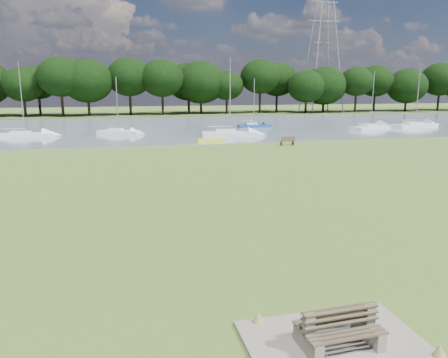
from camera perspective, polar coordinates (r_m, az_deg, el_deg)
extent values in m
plane|color=olive|center=(23.52, -1.44, -2.72)|extent=(220.00, 220.00, 0.00)
cube|color=gray|center=(64.70, -9.27, 6.62)|extent=(220.00, 40.00, 0.10)
cube|color=#4C6626|center=(94.55, -10.66, 8.26)|extent=(220.00, 20.00, 0.40)
cube|color=gray|center=(11.21, 14.67, -20.49)|extent=(4.20, 3.20, 0.10)
cube|color=gray|center=(10.73, 10.92, -20.16)|extent=(0.28, 1.11, 0.46)
cube|color=gray|center=(10.51, 11.01, -18.23)|extent=(0.24, 0.20, 0.58)
cube|color=gray|center=(11.45, 18.31, -18.36)|extent=(0.28, 1.11, 0.46)
cube|color=gray|center=(11.25, 18.46, -16.51)|extent=(0.24, 0.20, 0.58)
cube|color=brown|center=(10.69, 15.82, -19.02)|extent=(1.90, 0.51, 0.04)
cube|color=brown|center=(10.73, 15.16, -16.94)|extent=(1.89, 0.23, 0.46)
cube|color=brown|center=(11.20, 13.88, -17.39)|extent=(1.90, 0.51, 0.04)
cube|color=brown|center=(10.85, 14.68, -16.55)|extent=(1.89, 0.23, 0.46)
cube|color=brown|center=(45.08, 7.50, 4.63)|extent=(0.10, 0.45, 0.46)
cube|color=brown|center=(45.62, 9.00, 4.67)|extent=(0.10, 0.45, 0.46)
cube|color=brown|center=(45.32, 8.26, 4.94)|extent=(1.52, 0.52, 0.05)
cube|color=brown|center=(45.11, 8.38, 5.21)|extent=(1.49, 0.13, 0.45)
cube|color=yellow|center=(47.58, -1.74, 5.09)|extent=(3.07, 0.93, 0.30)
cylinder|color=#919499|center=(99.56, 12.17, 17.18)|extent=(0.25, 0.25, 30.13)
cylinder|color=#919499|center=(101.75, 14.80, 16.94)|extent=(0.25, 0.25, 30.13)
cylinder|color=#919499|center=(104.05, 10.95, 17.00)|extent=(0.25, 0.25, 30.13)
cylinder|color=#919499|center=(106.14, 13.50, 16.79)|extent=(0.25, 0.25, 30.13)
cube|color=#919499|center=(103.35, 12.98, 19.48)|extent=(7.42, 0.16, 0.16)
cube|color=#919499|center=(103.94, 13.09, 21.61)|extent=(6.15, 0.16, 0.16)
cylinder|color=black|center=(92.16, -25.17, 8.63)|extent=(0.53, 0.53, 4.05)
ellipsoid|color=black|center=(92.09, -25.46, 11.70)|extent=(7.44, 7.44, 6.32)
cylinder|color=black|center=(91.02, -20.82, 9.05)|extent=(0.53, 0.53, 4.36)
ellipsoid|color=black|center=(90.96, -21.08, 12.39)|extent=(8.50, 8.50, 7.23)
cylinder|color=black|center=(90.44, -16.35, 9.04)|extent=(0.53, 0.53, 3.44)
ellipsoid|color=black|center=(90.35, -16.51, 11.70)|extent=(9.56, 9.56, 8.13)
cylinder|color=black|center=(90.37, -11.86, 9.36)|extent=(0.53, 0.53, 3.75)
ellipsoid|color=black|center=(90.29, -11.99, 12.26)|extent=(7.44, 7.44, 6.32)
cylinder|color=black|center=(90.84, -7.39, 9.62)|extent=(0.53, 0.53, 4.05)
ellipsoid|color=black|center=(90.77, -7.48, 12.75)|extent=(8.50, 8.50, 7.23)
cylinder|color=black|center=(91.85, -2.99, 9.83)|extent=(0.53, 0.53, 4.36)
ellipsoid|color=black|center=(91.79, -3.02, 13.15)|extent=(9.56, 9.56, 8.13)
cylinder|color=black|center=(93.39, 1.30, 9.60)|extent=(0.53, 0.53, 3.44)
ellipsoid|color=black|center=(93.30, 1.31, 12.18)|extent=(7.44, 7.44, 6.32)
cylinder|color=black|center=(95.40, 5.43, 9.69)|extent=(0.53, 0.53, 3.75)
ellipsoid|color=black|center=(95.33, 5.49, 12.44)|extent=(8.50, 8.50, 7.23)
cylinder|color=black|center=(97.88, 9.37, 9.74)|extent=(0.53, 0.53, 4.05)
ellipsoid|color=black|center=(97.81, 9.47, 12.64)|extent=(9.56, 9.56, 8.13)
cylinder|color=black|center=(100.77, 13.10, 9.74)|extent=(0.53, 0.53, 4.36)
ellipsoid|color=black|center=(100.72, 13.25, 12.76)|extent=(7.44, 7.44, 6.32)
cylinder|color=black|center=(104.09, 16.59, 9.36)|extent=(0.53, 0.53, 3.44)
ellipsoid|color=black|center=(104.01, 16.73, 11.68)|extent=(8.50, 8.50, 7.23)
cylinder|color=black|center=(107.73, 19.87, 9.31)|extent=(0.53, 0.53, 3.75)
ellipsoid|color=black|center=(107.66, 20.05, 11.74)|extent=(9.56, 9.56, 8.13)
cylinder|color=black|center=(111.69, 22.93, 9.23)|extent=(0.53, 0.53, 4.05)
ellipsoid|color=black|center=(111.63, 23.14, 11.77)|extent=(7.44, 7.44, 6.32)
cylinder|color=black|center=(115.94, 25.76, 9.14)|extent=(0.53, 0.53, 4.36)
ellipsoid|color=black|center=(115.90, 26.01, 11.76)|extent=(8.50, 8.50, 7.23)
cube|color=white|center=(56.42, -13.61, 6.03)|extent=(5.44, 3.55, 0.64)
cube|color=white|center=(56.56, -14.03, 6.42)|extent=(2.17, 1.83, 0.41)
cylinder|color=#A5A8AD|center=(56.18, -13.79, 9.49)|extent=(0.11, 0.11, 6.55)
cube|color=navy|center=(63.93, 3.91, 7.01)|extent=(4.74, 1.59, 0.62)
cube|color=white|center=(63.77, 3.59, 7.34)|extent=(1.69, 1.12, 0.40)
cylinder|color=#A5A8AD|center=(63.72, 3.95, 10.05)|extent=(0.11, 0.11, 6.52)
cube|color=white|center=(57.17, -24.56, 5.35)|extent=(6.41, 2.34, 0.62)
cube|color=white|center=(57.27, -25.08, 5.69)|extent=(2.32, 1.58, 0.40)
cylinder|color=#A5A8AD|center=(56.90, -24.94, 9.57)|extent=(0.11, 0.11, 8.19)
cube|color=white|center=(69.69, 23.70, 6.49)|extent=(7.50, 3.45, 0.73)
cube|color=white|center=(69.23, 23.41, 6.85)|extent=(2.80, 2.07, 0.47)
cylinder|color=#A5A8AD|center=(69.48, 23.99, 9.95)|extent=(0.13, 0.13, 8.13)
cube|color=white|center=(64.73, 18.61, 6.48)|extent=(7.11, 4.60, 0.65)
cube|color=white|center=(64.24, 18.35, 6.81)|extent=(2.83, 2.38, 0.41)
cylinder|color=#A5A8AD|center=(64.51, 18.84, 9.91)|extent=(0.11, 0.11, 7.49)
cube|color=white|center=(52.64, 0.79, 6.02)|extent=(6.85, 2.72, 0.76)
cube|color=white|center=(52.54, 0.21, 6.51)|extent=(2.50, 1.76, 0.49)
cylinder|color=#A5A8AD|center=(52.36, 0.81, 10.91)|extent=(0.13, 0.13, 8.65)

